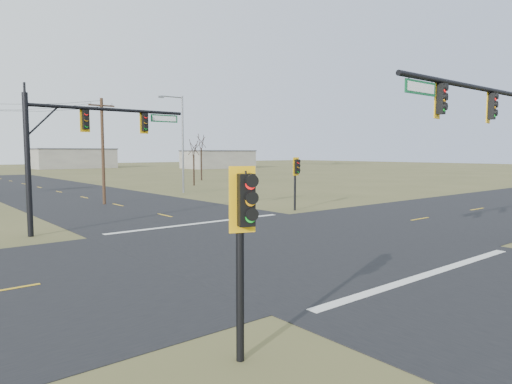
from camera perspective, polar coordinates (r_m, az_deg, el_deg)
ground at (r=22.15m, az=3.59°, el=-6.32°), size 320.00×320.00×0.00m
road_ew at (r=22.15m, az=3.59°, el=-6.29°), size 160.00×14.00×0.02m
road_ns at (r=22.15m, az=3.59°, el=-6.29°), size 14.00×160.00×0.02m
stop_bar_near at (r=17.57m, az=20.76°, el=-9.56°), size 12.00×0.40×0.01m
stop_bar_far at (r=28.01m, az=-6.96°, el=-3.89°), size 12.00×0.40×0.01m
mast_arm_near at (r=21.34m, az=27.67°, el=7.25°), size 10.75×0.50×7.42m
mast_arm_far at (r=26.83m, az=-20.67°, el=6.71°), size 9.07×0.45×7.34m
pedestal_signal_ne at (r=33.87m, az=5.08°, el=2.63°), size 0.58×0.49×3.98m
pedestal_signal_sw at (r=9.19m, az=-1.48°, el=-3.31°), size 0.66×0.57×4.10m
utility_pole_near at (r=39.65m, az=-18.60°, el=5.07°), size 2.13×0.25×8.72m
streetlight_a at (r=48.84m, az=-9.37°, el=6.58°), size 2.84×0.28×10.20m
bare_tree_c at (r=59.62m, az=-7.81°, el=5.56°), size 3.07×3.07×6.30m
bare_tree_d at (r=70.56m, az=-6.88°, el=6.38°), size 3.78×3.78×7.51m
warehouse_mid at (r=132.03m, az=-21.92°, el=3.87°), size 20.00×12.00×5.00m
warehouse_right at (r=122.69m, az=-4.75°, el=4.04°), size 18.00×10.00×4.50m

